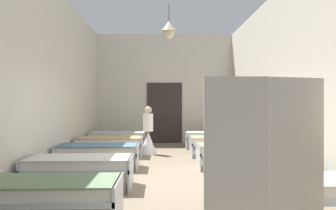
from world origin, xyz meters
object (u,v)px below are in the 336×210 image
bed_right_row_2 (260,163)px  bed_right_row_4 (222,141)px  bed_left_row_5 (118,136)px  privacy_screen (299,207)px  bed_left_row_4 (110,142)px  bed_right_row_5 (212,136)px  bed_left_row_1 (44,191)px  bed_left_row_2 (79,164)px  nurse_near_aisle (148,137)px  bed_right_row_1 (304,189)px  bed_left_row_3 (98,150)px  bed_right_row_3 (237,150)px

bed_right_row_2 → bed_right_row_4: (0.00, 3.47, 0.00)m
bed_left_row_5 → privacy_screen: (2.37, -8.87, 0.41)m
bed_left_row_4 → bed_right_row_5: (3.32, 1.73, 0.00)m
bed_left_row_4 → privacy_screen: size_ratio=1.12×
bed_left_row_1 → bed_left_row_2: same height
bed_left_row_4 → bed_left_row_1: bearing=-90.0°
bed_right_row_5 → nurse_near_aisle: bearing=-150.5°
privacy_screen → bed_right_row_5: bearing=69.5°
bed_right_row_1 → privacy_screen: bearing=-116.1°
bed_left_row_4 → bed_left_row_5: size_ratio=1.00×
bed_left_row_3 → nurse_near_aisle: nurse_near_aisle is taller
bed_right_row_2 → bed_right_row_5: 5.20m
bed_left_row_3 → bed_right_row_3: bearing=0.0°
bed_right_row_1 → bed_right_row_2: 1.73m
bed_left_row_1 → bed_right_row_4: same height
bed_right_row_3 → bed_left_row_5: 4.80m
bed_right_row_1 → bed_right_row_4: same height
bed_left_row_1 → bed_right_row_2: bearing=27.6°
bed_right_row_2 → bed_left_row_5: (-3.32, 5.20, 0.00)m
bed_left_row_4 → privacy_screen: bearing=-71.6°
bed_right_row_1 → bed_left_row_4: bearing=122.6°
bed_left_row_3 → privacy_screen: privacy_screen is taller
bed_right_row_4 → nurse_near_aisle: (-2.21, 0.48, 0.09)m
bed_right_row_1 → bed_right_row_2: same height
nurse_near_aisle → privacy_screen: (1.26, -7.62, 0.32)m
bed_right_row_5 → bed_left_row_3: bearing=-133.8°
bed_right_row_1 → bed_right_row_4: bearing=90.0°
bed_right_row_2 → bed_right_row_3: bearing=90.0°
bed_left_row_2 → bed_right_row_5: (3.32, 5.20, 0.00)m
bed_left_row_1 → bed_right_row_3: (3.32, 3.47, 0.00)m
bed_left_row_4 → bed_left_row_5: 1.73m
bed_right_row_3 → bed_right_row_4: 1.73m
bed_right_row_3 → bed_left_row_3: bearing=180.0°
bed_left_row_2 → bed_left_row_3: 1.73m
bed_left_row_2 → bed_right_row_5: size_ratio=1.00×
bed_left_row_1 → bed_right_row_4: bearing=57.4°
nurse_near_aisle → bed_left_row_3: bearing=42.8°
bed_right_row_1 → bed_left_row_5: bearing=115.6°
bed_right_row_1 → bed_right_row_4: size_ratio=1.00×
bed_left_row_1 → bed_right_row_2: size_ratio=1.00×
bed_left_row_3 → bed_left_row_1: bearing=-90.0°
bed_right_row_2 → bed_left_row_5: size_ratio=1.00×
bed_left_row_2 → bed_right_row_2: (3.32, 0.00, 0.00)m
bed_right_row_1 → privacy_screen: (-0.95, -1.94, 0.41)m
bed_right_row_4 → bed_right_row_1: bearing=-90.0°
bed_left_row_3 → bed_left_row_4: size_ratio=1.00×
bed_left_row_1 → bed_right_row_2: same height
bed_right_row_4 → bed_left_row_5: 3.74m
bed_left_row_3 → bed_left_row_5: bearing=90.0°
bed_right_row_2 → bed_left_row_5: 6.17m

